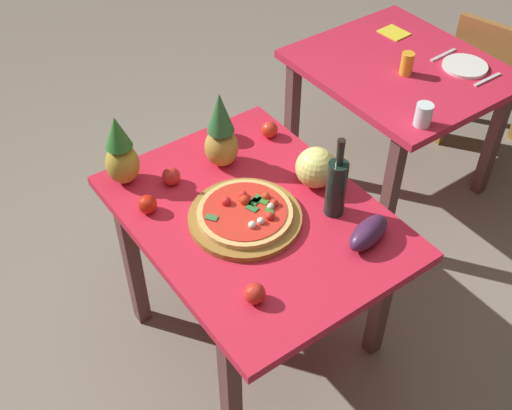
# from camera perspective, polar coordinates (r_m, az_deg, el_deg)

# --- Properties ---
(ground_plane) EXTENTS (10.00, 10.00, 0.00)m
(ground_plane) POSITION_cam_1_polar(r_m,az_deg,el_deg) (2.98, -0.11, -11.19)
(ground_plane) COLOR gray
(display_table) EXTENTS (1.12, 0.84, 0.76)m
(display_table) POSITION_cam_1_polar(r_m,az_deg,el_deg) (2.48, -0.13, -2.41)
(display_table) COLOR brown
(display_table) RESTS_ON ground_plane
(background_table) EXTENTS (0.97, 0.86, 0.76)m
(background_table) POSITION_cam_1_polar(r_m,az_deg,el_deg) (3.38, 12.59, 10.46)
(background_table) COLOR brown
(background_table) RESTS_ON ground_plane
(dining_chair) EXTENTS (0.49, 0.49, 0.85)m
(dining_chair) POSITION_cam_1_polar(r_m,az_deg,el_deg) (3.88, 20.02, 10.58)
(dining_chair) COLOR olive
(dining_chair) RESTS_ON ground_plane
(pizza_board) EXTENTS (0.42, 0.42, 0.02)m
(pizza_board) POSITION_cam_1_polar(r_m,az_deg,el_deg) (2.37, -0.98, -1.14)
(pizza_board) COLOR olive
(pizza_board) RESTS_ON display_table
(pizza) EXTENTS (0.35, 0.35, 0.06)m
(pizza) POSITION_cam_1_polar(r_m,az_deg,el_deg) (2.35, -0.92, -0.64)
(pizza) COLOR #E3B063
(pizza) RESTS_ON pizza_board
(wine_bottle) EXTENTS (0.08, 0.08, 0.34)m
(wine_bottle) POSITION_cam_1_polar(r_m,az_deg,el_deg) (2.34, 7.15, 1.65)
(wine_bottle) COLOR black
(wine_bottle) RESTS_ON display_table
(pineapple_left) EXTENTS (0.14, 0.14, 0.34)m
(pineapple_left) POSITION_cam_1_polar(r_m,az_deg,el_deg) (2.53, -3.14, 6.35)
(pineapple_left) COLOR #B08B39
(pineapple_left) RESTS_ON display_table
(pineapple_right) EXTENTS (0.13, 0.13, 0.31)m
(pineapple_right) POSITION_cam_1_polar(r_m,az_deg,el_deg) (2.51, -11.94, 4.51)
(pineapple_right) COLOR #AF9532
(pineapple_right) RESTS_ON display_table
(melon) EXTENTS (0.16, 0.16, 0.16)m
(melon) POSITION_cam_1_polar(r_m,az_deg,el_deg) (2.49, 5.39, 3.32)
(melon) COLOR #E6E074
(melon) RESTS_ON display_table
(bell_pepper) EXTENTS (0.10, 0.10, 0.11)m
(bell_pepper) POSITION_cam_1_polar(r_m,az_deg,el_deg) (2.73, -3.22, 6.80)
(bell_pepper) COLOR red
(bell_pepper) RESTS_ON display_table
(eggplant) EXTENTS (0.13, 0.22, 0.09)m
(eggplant) POSITION_cam_1_polar(r_m,az_deg,el_deg) (2.30, 9.96, -2.46)
(eggplant) COLOR #401F40
(eggplant) RESTS_ON display_table
(tomato_at_corner) EXTENTS (0.07, 0.07, 0.07)m
(tomato_at_corner) POSITION_cam_1_polar(r_m,az_deg,el_deg) (2.10, -0.12, -7.87)
(tomato_at_corner) COLOR red
(tomato_at_corner) RESTS_ON display_table
(tomato_by_bottle) EXTENTS (0.07, 0.07, 0.07)m
(tomato_by_bottle) POSITION_cam_1_polar(r_m,az_deg,el_deg) (2.74, 1.20, 6.72)
(tomato_by_bottle) COLOR red
(tomato_by_bottle) RESTS_ON display_table
(tomato_beside_pepper) EXTENTS (0.07, 0.07, 0.07)m
(tomato_beside_pepper) POSITION_cam_1_polar(r_m,az_deg,el_deg) (2.42, -9.64, 0.06)
(tomato_beside_pepper) COLOR red
(tomato_beside_pepper) RESTS_ON display_table
(tomato_near_board) EXTENTS (0.07, 0.07, 0.07)m
(tomato_near_board) POSITION_cam_1_polar(r_m,az_deg,el_deg) (2.53, -7.56, 2.55)
(tomato_near_board) COLOR red
(tomato_near_board) RESTS_ON display_table
(drinking_glass_juice) EXTENTS (0.06, 0.06, 0.11)m
(drinking_glass_juice) POSITION_cam_1_polar(r_m,az_deg,el_deg) (3.23, 13.26, 12.13)
(drinking_glass_juice) COLOR gold
(drinking_glass_juice) RESTS_ON background_table
(drinking_glass_water) EXTENTS (0.08, 0.08, 0.10)m
(drinking_glass_water) POSITION_cam_1_polar(r_m,az_deg,el_deg) (2.89, 14.67, 7.76)
(drinking_glass_water) COLOR silver
(drinking_glass_water) RESTS_ON background_table
(dinner_plate) EXTENTS (0.22, 0.22, 0.02)m
(dinner_plate) POSITION_cam_1_polar(r_m,az_deg,el_deg) (3.38, 18.08, 11.65)
(dinner_plate) COLOR white
(dinner_plate) RESTS_ON background_table
(fork_utensil) EXTENTS (0.02, 0.18, 0.01)m
(fork_utensil) POSITION_cam_1_polar(r_m,az_deg,el_deg) (3.45, 16.31, 12.69)
(fork_utensil) COLOR silver
(fork_utensil) RESTS_ON background_table
(knife_utensil) EXTENTS (0.02, 0.18, 0.01)m
(knife_utensil) POSITION_cam_1_polar(r_m,az_deg,el_deg) (3.31, 19.88, 10.45)
(knife_utensil) COLOR silver
(knife_utensil) RESTS_ON background_table
(napkin_folded) EXTENTS (0.15, 0.13, 0.01)m
(napkin_folded) POSITION_cam_1_polar(r_m,az_deg,el_deg) (3.59, 12.16, 14.74)
(napkin_folded) COLOR yellow
(napkin_folded) RESTS_ON background_table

